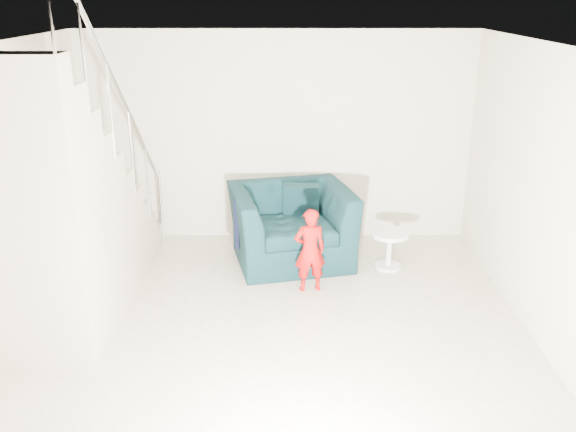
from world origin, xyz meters
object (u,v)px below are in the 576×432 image
at_px(toddler, 310,250).
at_px(staircase, 67,230).
at_px(armchair, 291,225).
at_px(side_table, 389,244).

bearing_deg(toddler, staircase, 2.49).
height_order(armchair, toddler, toddler).
distance_m(armchair, staircase, 2.64).
relative_size(armchair, side_table, 3.05).
distance_m(armchair, side_table, 1.20).
xyz_separation_m(toddler, staircase, (-2.39, -0.58, 0.47)).
bearing_deg(side_table, staircase, -160.76).
height_order(armchair, staircase, staircase).
bearing_deg(staircase, armchair, 32.68).
relative_size(side_table, staircase, 0.13).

